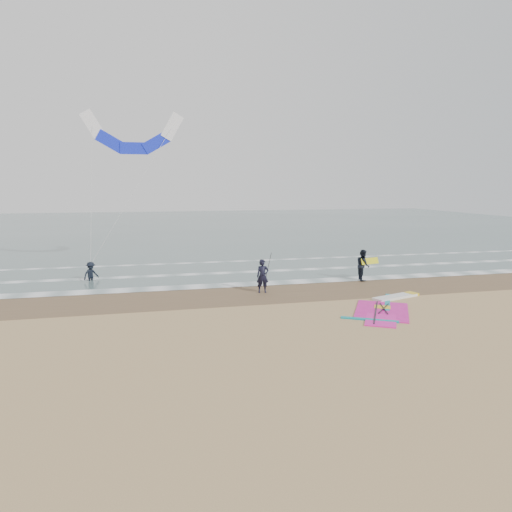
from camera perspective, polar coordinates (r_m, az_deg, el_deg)
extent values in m
plane|color=tan|center=(19.65, 7.32, -8.40)|extent=(120.00, 120.00, 0.00)
cube|color=#47605E|center=(66.14, -7.42, 3.70)|extent=(120.00, 80.00, 0.02)
cube|color=brown|center=(25.15, 2.52, -4.50)|extent=(120.00, 5.00, 0.01)
cube|color=white|center=(27.22, 1.26, -3.42)|extent=(120.00, 1.20, 0.02)
cube|color=white|center=(30.84, -0.51, -1.97)|extent=(120.00, 0.70, 0.02)
cube|color=white|center=(35.17, -2.13, -0.64)|extent=(120.00, 0.50, 0.01)
cube|color=white|center=(24.84, 17.00, -4.91)|extent=(2.74, 1.45, 0.13)
cube|color=yellow|center=(25.75, 18.85, -4.51)|extent=(0.65, 0.76, 0.14)
cube|color=#EA1D9D|center=(22.13, 15.45, -6.62)|extent=(3.74, 4.13, 0.04)
cube|color=#EA1D9D|center=(20.59, 15.34, -7.77)|extent=(2.07, 2.30, 0.05)
cube|color=#0C8C99|center=(23.81, 16.12, -5.55)|extent=(1.91, 3.07, 0.05)
cube|color=#0C8C99|center=(20.58, 14.00, -7.72)|extent=(2.24, 1.43, 0.05)
cube|color=yellow|center=(22.73, 15.52, -6.20)|extent=(0.97, 0.93, 0.06)
cylinder|color=black|center=(21.75, 14.73, -6.78)|extent=(1.98, 3.36, 0.06)
cylinder|color=black|center=(22.40, 15.68, -6.30)|extent=(1.32, 1.46, 0.04)
cylinder|color=black|center=(22.40, 15.68, -6.30)|extent=(0.63, 1.84, 0.04)
imported|color=black|center=(24.79, 0.83, -2.53)|extent=(0.69, 0.47, 1.84)
imported|color=black|center=(28.73, 13.22, -1.11)|extent=(0.87, 1.04, 1.92)
imported|color=black|center=(29.59, -19.97, -1.50)|extent=(1.13, 1.07, 1.54)
cylinder|color=black|center=(24.78, 1.51, -1.53)|extent=(0.17, 0.86, 1.82)
cube|color=yellow|center=(28.78, 14.04, -0.61)|extent=(1.30, 0.51, 0.39)
cube|color=white|center=(32.88, -19.78, 15.24)|extent=(1.60, 0.15, 1.98)
cube|color=#1425D6|center=(32.67, -17.72, 13.46)|extent=(1.98, 0.17, 1.60)
cube|color=#1425D6|center=(32.57, -15.01, 12.88)|extent=(1.83, 0.16, 0.79)
cube|color=#1425D6|center=(32.60, -12.35, 13.67)|extent=(1.98, 0.17, 1.60)
cube|color=white|center=(32.76, -10.43, 15.63)|extent=(1.60, 0.15, 1.98)
cylinder|color=beige|center=(30.90, -19.88, 7.51)|extent=(0.19, 3.53, 8.79)
cylinder|color=beige|center=(30.72, -15.05, 7.73)|extent=(5.36, 3.53, 8.79)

